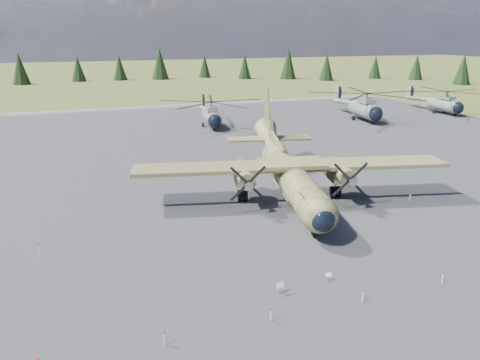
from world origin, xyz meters
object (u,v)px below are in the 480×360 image
object	(u,v)px
transport_plane	(289,170)
helicopter_near	(211,109)
helicopter_mid	(365,101)
helicopter_far	(445,98)

from	to	relation	value
transport_plane	helicopter_near	xyz separation A→B (m)	(3.05, 36.40, 0.42)
helicopter_near	transport_plane	bearing A→B (deg)	-87.48
helicopter_mid	helicopter_far	size ratio (longest dim) A/B	1.18
transport_plane	helicopter_near	bearing A→B (deg)	98.47
transport_plane	helicopter_mid	world-z (taller)	transport_plane
helicopter_mid	helicopter_far	world-z (taller)	helicopter_mid
helicopter_near	helicopter_mid	xyz separation A→B (m)	(27.98, -3.64, 0.47)
helicopter_near	helicopter_mid	size ratio (longest dim) A/B	0.88
helicopter_mid	transport_plane	bearing A→B (deg)	-126.80
transport_plane	helicopter_near	size ratio (longest dim) A/B	1.34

